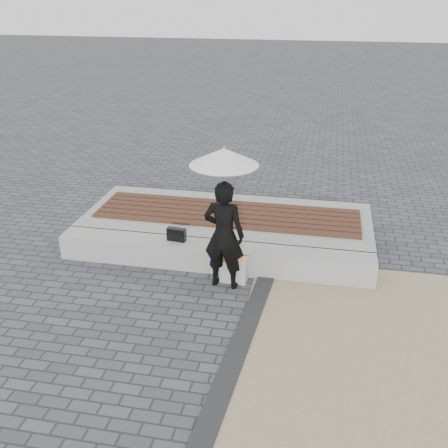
{
  "coord_description": "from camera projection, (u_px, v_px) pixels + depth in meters",
  "views": [
    {
      "loc": [
        1.61,
        -5.55,
        4.09
      ],
      "look_at": [
        0.28,
        1.1,
        1.0
      ],
      "focal_mm": 42.1,
      "sensor_mm": 36.0,
      "label": 1
    }
  ],
  "objects": [
    {
      "name": "ground",
      "position": [
        187.0,
        325.0,
        6.94
      ],
      "size": [
        80.0,
        80.0,
        0.0
      ],
      "primitive_type": "plane",
      "color": "#4E4F53",
      "rests_on": "ground"
    },
    {
      "name": "edging_band",
      "position": [
        236.0,
        355.0,
        6.35
      ],
      "size": [
        0.61,
        5.2,
        0.04
      ],
      "primitive_type": "cube",
      "rotation": [
        0.0,
        0.0,
        -0.07
      ],
      "color": "#29292B",
      "rests_on": "ground"
    },
    {
      "name": "seating_ledge",
      "position": [
        213.0,
        256.0,
        8.29
      ],
      "size": [
        5.0,
        0.45,
        0.4
      ],
      "primitive_type": "cube",
      "color": "#AEAEA9",
      "rests_on": "ground"
    },
    {
      "name": "timber_platform",
      "position": [
        227.0,
        225.0,
        9.36
      ],
      "size": [
        5.0,
        2.0,
        0.4
      ],
      "primitive_type": "cube",
      "color": "#AFAFA9",
      "rests_on": "ground"
    },
    {
      "name": "timber_decking",
      "position": [
        227.0,
        214.0,
        9.27
      ],
      "size": [
        4.6,
        1.2,
        0.04
      ],
      "primitive_type": null,
      "color": "#563222",
      "rests_on": "timber_platform"
    },
    {
      "name": "woman",
      "position": [
        224.0,
        235.0,
        7.53
      ],
      "size": [
        0.64,
        0.46,
        1.65
      ],
      "primitive_type": "imported",
      "rotation": [
        0.0,
        0.0,
        3.04
      ],
      "color": "black",
      "rests_on": "ground"
    },
    {
      "name": "parasol",
      "position": [
        224.0,
        157.0,
        7.05
      ],
      "size": [
        0.95,
        0.95,
        1.21
      ],
      "rotation": [
        0.0,
        0.0,
        -0.09
      ],
      "color": "#B6B6BA",
      "rests_on": "ground"
    },
    {
      "name": "handbag",
      "position": [
        176.0,
        234.0,
        8.29
      ],
      "size": [
        0.31,
        0.14,
        0.21
      ],
      "primitive_type": "cube",
      "rotation": [
        0.0,
        0.0,
        -0.11
      ],
      "color": "black",
      "rests_on": "seating_ledge"
    },
    {
      "name": "canvas_tote",
      "position": [
        234.0,
        269.0,
        7.87
      ],
      "size": [
        0.41,
        0.19,
        0.42
      ],
      "primitive_type": "cube",
      "rotation": [
        0.0,
        0.0,
        -0.06
      ],
      "color": "silver",
      "rests_on": "ground"
    },
    {
      "name": "magazine",
      "position": [
        233.0,
        258.0,
        7.74
      ],
      "size": [
        0.36,
        0.31,
        0.01
      ],
      "primitive_type": "cube",
      "rotation": [
        0.0,
        0.0,
        0.3
      ],
      "color": "#FA4643",
      "rests_on": "canvas_tote"
    }
  ]
}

